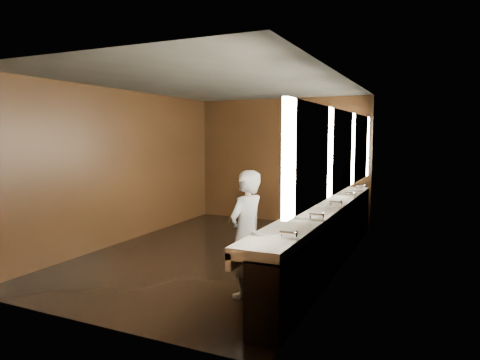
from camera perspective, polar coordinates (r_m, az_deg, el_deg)
floor at (r=7.31m, az=-2.56°, el=-9.68°), size 6.00×6.00×0.00m
ceiling at (r=7.08m, az=-2.67°, el=12.69°), size 4.00×6.00×0.02m
wall_back at (r=9.81m, az=5.51°, el=2.62°), size 4.00×0.02×2.80m
wall_front at (r=4.62m, az=-20.04°, el=-1.50°), size 4.00×0.02×2.80m
wall_left at (r=8.17m, az=-15.15°, el=1.77°), size 0.02×6.00×2.80m
wall_right at (r=6.39m, az=13.51°, el=0.68°), size 0.02×6.00×2.80m
sink_counter at (r=6.58m, az=11.54°, el=-7.12°), size 0.55×5.40×1.01m
mirror_band at (r=6.37m, az=13.42°, el=3.82°), size 0.06×5.03×1.15m
person at (r=5.24m, az=0.81°, el=-7.19°), size 0.49×0.64×1.56m
trash_bin at (r=5.57m, az=6.28°, el=-12.05°), size 0.37×0.37×0.51m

